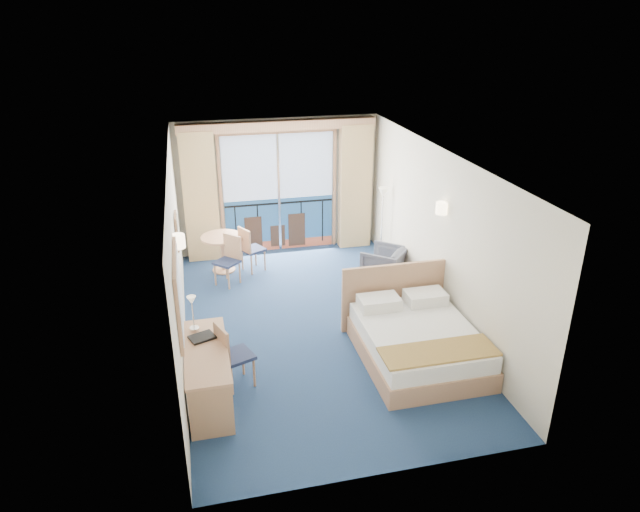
# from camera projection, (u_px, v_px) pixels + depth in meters

# --- Properties ---
(floor) EXTENTS (6.50, 6.50, 0.00)m
(floor) POSITION_uv_depth(u_px,v_px,m) (315.00, 325.00, 9.04)
(floor) COLOR navy
(floor) RESTS_ON ground
(room_walls) EXTENTS (4.04, 6.54, 2.72)m
(room_walls) POSITION_uv_depth(u_px,v_px,m) (314.00, 219.00, 8.34)
(room_walls) COLOR beige
(room_walls) RESTS_ON ground
(balcony_door) EXTENTS (2.36, 0.03, 2.52)m
(balcony_door) POSITION_uv_depth(u_px,v_px,m) (279.00, 196.00, 11.46)
(balcony_door) COLOR navy
(balcony_door) RESTS_ON room_walls
(curtain_left) EXTENTS (0.65, 0.22, 2.55)m
(curtain_left) POSITION_uv_depth(u_px,v_px,m) (200.00, 198.00, 10.95)
(curtain_left) COLOR tan
(curtain_left) RESTS_ON room_walls
(curtain_right) EXTENTS (0.65, 0.22, 2.55)m
(curtain_right) POSITION_uv_depth(u_px,v_px,m) (355.00, 187.00, 11.60)
(curtain_right) COLOR tan
(curtain_right) RESTS_ON room_walls
(pelmet) EXTENTS (3.80, 0.25, 0.18)m
(pelmet) POSITION_uv_depth(u_px,v_px,m) (278.00, 125.00, 10.78)
(pelmet) COLOR tan
(pelmet) RESTS_ON room_walls
(mirror) EXTENTS (0.05, 1.25, 0.95)m
(mirror) POSITION_uv_depth(u_px,v_px,m) (178.00, 293.00, 6.67)
(mirror) COLOR tan
(mirror) RESTS_ON room_walls
(wall_print) EXTENTS (0.04, 0.42, 0.52)m
(wall_print) POSITION_uv_depth(u_px,v_px,m) (177.00, 231.00, 8.39)
(wall_print) COLOR tan
(wall_print) RESTS_ON room_walls
(sconce_left) EXTENTS (0.18, 0.18, 0.18)m
(sconce_left) POSITION_uv_depth(u_px,v_px,m) (178.00, 241.00, 7.36)
(sconce_left) COLOR beige
(sconce_left) RESTS_ON room_walls
(sconce_right) EXTENTS (0.18, 0.18, 0.18)m
(sconce_right) POSITION_uv_depth(u_px,v_px,m) (442.00, 208.00, 8.58)
(sconce_right) COLOR beige
(sconce_right) RESTS_ON room_walls
(bed) EXTENTS (1.69, 2.01, 1.06)m
(bed) POSITION_uv_depth(u_px,v_px,m) (416.00, 339.00, 8.08)
(bed) COLOR tan
(bed) RESTS_ON ground
(nightstand) EXTENTS (0.40, 0.38, 0.53)m
(nightstand) POSITION_uv_depth(u_px,v_px,m) (420.00, 298.00, 9.32)
(nightstand) COLOR #A47E57
(nightstand) RESTS_ON ground
(phone) EXTENTS (0.20, 0.18, 0.07)m
(phone) POSITION_uv_depth(u_px,v_px,m) (424.00, 281.00, 9.20)
(phone) COLOR white
(phone) RESTS_ON nightstand
(armchair) EXTENTS (0.99, 0.99, 0.65)m
(armchair) POSITION_uv_depth(u_px,v_px,m) (384.00, 265.00, 10.40)
(armchair) COLOR #444853
(armchair) RESTS_ON ground
(floor_lamp) EXTENTS (0.21, 0.21, 1.50)m
(floor_lamp) POSITION_uv_depth(u_px,v_px,m) (383.00, 206.00, 10.91)
(floor_lamp) COLOR silver
(floor_lamp) RESTS_ON ground
(desk) EXTENTS (0.54, 1.56, 0.73)m
(desk) POSITION_uv_depth(u_px,v_px,m) (210.00, 392.00, 6.81)
(desk) COLOR tan
(desk) RESTS_ON ground
(desk_chair) EXTENTS (0.52, 0.52, 0.93)m
(desk_chair) POSITION_uv_depth(u_px,v_px,m) (230.00, 352.00, 7.37)
(desk_chair) COLOR #1F294A
(desk_chair) RESTS_ON ground
(folder) EXTENTS (0.37, 0.33, 0.03)m
(folder) POSITION_uv_depth(u_px,v_px,m) (202.00, 337.00, 7.29)
(folder) COLOR black
(folder) RESTS_ON desk
(desk_lamp) EXTENTS (0.13, 0.13, 0.48)m
(desk_lamp) POSITION_uv_depth(u_px,v_px,m) (192.00, 306.00, 7.34)
(desk_lamp) COLOR silver
(desk_lamp) RESTS_ON desk
(round_table) EXTENTS (0.78, 0.78, 0.70)m
(round_table) POSITION_uv_depth(u_px,v_px,m) (222.00, 245.00, 10.72)
(round_table) COLOR tan
(round_table) RESTS_ON ground
(table_chair_a) EXTENTS (0.52, 0.52, 0.89)m
(table_chair_a) POSITION_uv_depth(u_px,v_px,m) (249.00, 247.00, 10.71)
(table_chair_a) COLOR #1F294A
(table_chair_a) RESTS_ON ground
(table_chair_b) EXTENTS (0.55, 0.55, 0.90)m
(table_chair_b) POSITION_uv_depth(u_px,v_px,m) (229.00, 257.00, 10.25)
(table_chair_b) COLOR #1F294A
(table_chair_b) RESTS_ON ground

